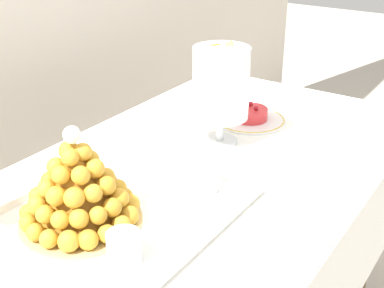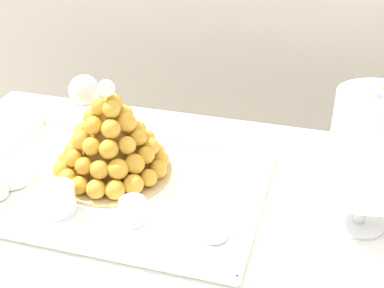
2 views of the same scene
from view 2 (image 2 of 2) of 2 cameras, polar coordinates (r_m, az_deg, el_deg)
name	(u,v)px [view 2 (image 2 of 2)]	position (r m, az deg, el deg)	size (l,w,h in m)	color
buffet_table	(240,257)	(1.06, 5.30, -12.37)	(1.51, 0.78, 0.75)	brown
serving_tray	(118,186)	(1.07, -8.13, -4.66)	(0.59, 0.42, 0.02)	white
croquembouche	(111,141)	(1.06, -8.94, 0.31)	(0.25, 0.25, 0.21)	tan
dessert_cup_mid_left	(59,200)	(1.00, -14.49, -6.02)	(0.06, 0.06, 0.06)	silver
dessert_cup_centre	(133,212)	(0.95, -6.56, -7.46)	(0.05, 0.05, 0.05)	silver
dessert_cup_mid_right	(213,224)	(0.91, 2.39, -8.83)	(0.05, 0.05, 0.05)	silver
creme_brulee_ramekin	(11,173)	(1.14, -19.36, -3.06)	(0.10, 0.10, 0.02)	white
macaron_goblet	(374,147)	(0.93, 19.44, -0.30)	(0.15, 0.15, 0.28)	white
wine_glass	(85,93)	(1.23, -11.78, 5.58)	(0.07, 0.07, 0.15)	silver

